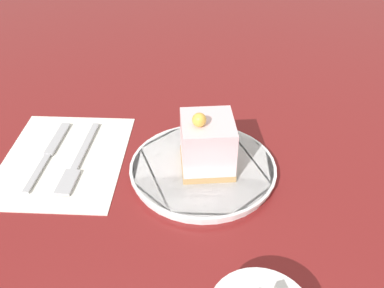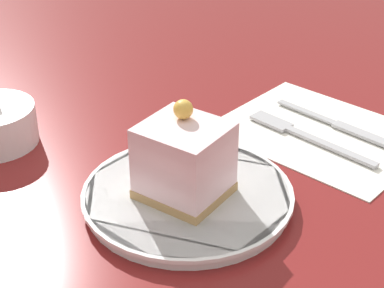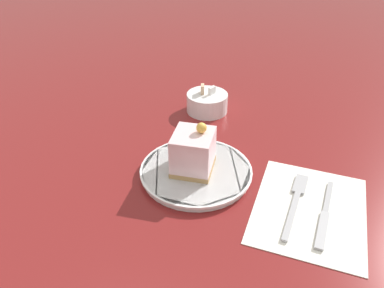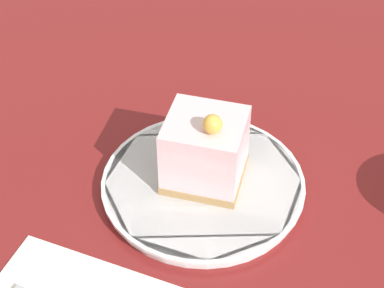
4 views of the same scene
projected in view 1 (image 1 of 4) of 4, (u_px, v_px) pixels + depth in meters
ground_plane at (214, 162)px, 0.65m from camera, size 4.00×4.00×0.00m
plate at (203, 169)px, 0.62m from camera, size 0.21×0.21×0.01m
cake_slice at (207, 144)px, 0.59m from camera, size 0.08×0.09×0.10m
napkin at (65, 157)px, 0.65m from camera, size 0.18×0.23×0.00m
fork at (77, 162)px, 0.64m from camera, size 0.03×0.17×0.00m
knife at (52, 148)px, 0.67m from camera, size 0.02×0.17×0.00m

